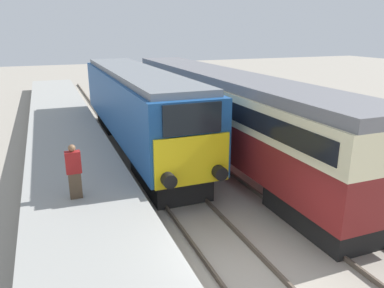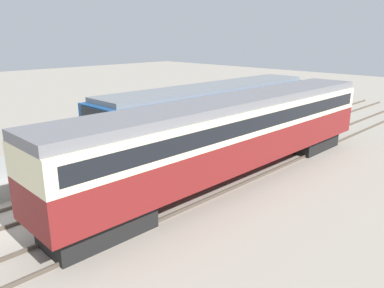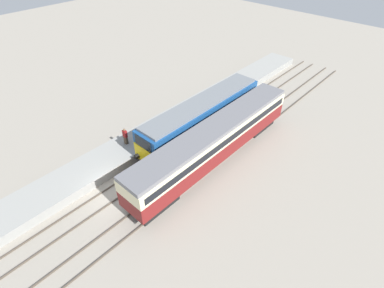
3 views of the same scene
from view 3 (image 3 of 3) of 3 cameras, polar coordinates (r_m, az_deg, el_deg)
The scene contains 7 objects.
ground_plane at distance 25.24m, azimuth -14.92°, elevation -9.21°, with size 120.00×120.00×0.00m, color gray.
platform_left at distance 30.41m, azimuth -6.51°, elevation 2.53°, with size 3.50×50.00×0.86m.
rails_near_track at distance 27.15m, azimuth -6.44°, elevation -3.58°, with size 1.51×60.00×0.14m.
rails_far_track at distance 25.32m, azimuth -1.21°, elevation -7.08°, with size 1.50×60.00×0.14m.
locomotive at distance 29.19m, azimuth 1.94°, elevation 5.30°, with size 2.70×15.13×3.90m.
passenger_carriage at distance 25.90m, azimuth 4.32°, elevation 0.79°, with size 2.75×18.70×3.88m.
person_on_platform at distance 28.03m, azimuth -12.59°, elevation 1.44°, with size 0.44×0.26×1.67m.
Camera 3 is at (15.78, -7.73, 18.12)m, focal length 28.00 mm.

